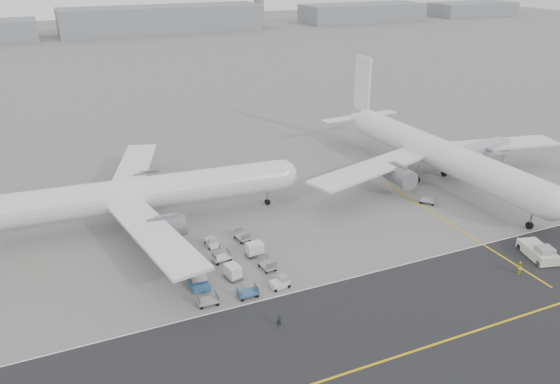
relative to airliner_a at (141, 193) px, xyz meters
name	(u,v)px	position (x,y,z in m)	size (l,w,h in m)	color
ground	(299,281)	(15.82, -25.82, -5.34)	(700.00, 700.00, 0.00)	gray
taxiway	(410,352)	(20.84, -43.80, -5.33)	(220.00, 59.00, 0.03)	#272729
horizon_buildings	(146,33)	(45.82, 234.18, -5.34)	(520.00, 28.00, 28.00)	gray
airliner_a	(141,193)	(0.00, 0.00, 0.00)	(53.71, 52.98, 18.52)	white
airliner_b	(435,152)	(55.09, -3.88, 0.44)	(57.47, 58.22, 20.07)	white
pushback_tug	(538,252)	(50.28, -34.22, -4.37)	(4.40, 8.35, 2.35)	beige
jet_bridge	(479,153)	(65.21, -5.00, -0.87)	(17.21, 6.15, 6.42)	gray
gse_cluster	(229,269)	(8.13, -19.18, -5.34)	(17.77, 21.87, 2.05)	#95969B
stray_dolly	(427,203)	(47.45, -12.43, -5.34)	(1.67, 2.71, 1.67)	silver
ground_crew_a	(279,321)	(9.43, -33.72, -4.54)	(0.58, 0.38, 1.60)	black
ground_crew_b	(519,268)	(44.37, -36.36, -4.41)	(0.90, 0.70, 1.86)	yellow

